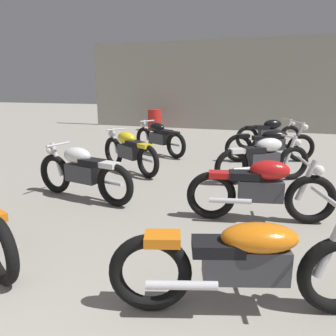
# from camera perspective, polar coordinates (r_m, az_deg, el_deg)

# --- Properties ---
(back_wall) EXTENTS (12.81, 0.24, 3.60)m
(back_wall) POSITION_cam_1_polar(r_m,az_deg,el_deg) (13.92, 12.04, 13.89)
(back_wall) COLOR #9E998E
(back_wall) RESTS_ON ground
(motorcycle_left_row_2) EXTENTS (1.95, 0.60, 0.88)m
(motorcycle_left_row_2) POSITION_cam_1_polar(r_m,az_deg,el_deg) (5.41, -14.69, -0.59)
(motorcycle_left_row_2) COLOR black
(motorcycle_left_row_2) RESTS_ON ground
(motorcycle_left_row_3) EXTENTS (1.73, 1.13, 0.88)m
(motorcycle_left_row_3) POSITION_cam_1_polar(r_m,az_deg,el_deg) (6.99, -6.80, 3.07)
(motorcycle_left_row_3) COLOR black
(motorcycle_left_row_3) RESTS_ON ground
(motorcycle_left_row_4) EXTENTS (1.76, 1.09, 0.88)m
(motorcycle_left_row_4) POSITION_cam_1_polar(r_m,az_deg,el_deg) (8.71, -1.57, 5.35)
(motorcycle_left_row_4) COLOR black
(motorcycle_left_row_4) RESTS_ON ground
(motorcycle_right_row_1) EXTENTS (2.11, 0.88, 0.97)m
(motorcycle_right_row_1) POSITION_cam_1_polar(r_m,az_deg,el_deg) (2.74, 13.59, -15.50)
(motorcycle_right_row_1) COLOR black
(motorcycle_right_row_1) RESTS_ON ground
(motorcycle_right_row_2) EXTENTS (1.96, 0.62, 0.88)m
(motorcycle_right_row_2) POSITION_cam_1_polar(r_m,az_deg,el_deg) (4.54, 15.95, -3.49)
(motorcycle_right_row_2) COLOR black
(motorcycle_right_row_2) RESTS_ON ground
(motorcycle_right_row_3) EXTENTS (1.72, 1.15, 0.88)m
(motorcycle_right_row_3) POSITION_cam_1_polar(r_m,az_deg,el_deg) (6.42, 16.38, 1.60)
(motorcycle_right_row_3) COLOR black
(motorcycle_right_row_3) RESTS_ON ground
(motorcycle_right_row_4) EXTENTS (2.09, 0.92, 0.97)m
(motorcycle_right_row_4) POSITION_cam_1_polar(r_m,az_deg,el_deg) (8.23, 17.44, 4.14)
(motorcycle_right_row_4) COLOR black
(motorcycle_right_row_4) RESTS_ON ground
(motorcycle_right_row_5) EXTENTS (1.83, 0.94, 0.88)m
(motorcycle_right_row_5) POSITION_cam_1_polar(r_m,az_deg,el_deg) (9.96, 17.20, 5.83)
(motorcycle_right_row_5) COLOR black
(motorcycle_right_row_5) RESTS_ON ground
(oil_drum) EXTENTS (0.59, 0.59, 0.85)m
(oil_drum) POSITION_cam_1_polar(r_m,az_deg,el_deg) (13.61, -2.34, 8.38)
(oil_drum) COLOR red
(oil_drum) RESTS_ON ground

